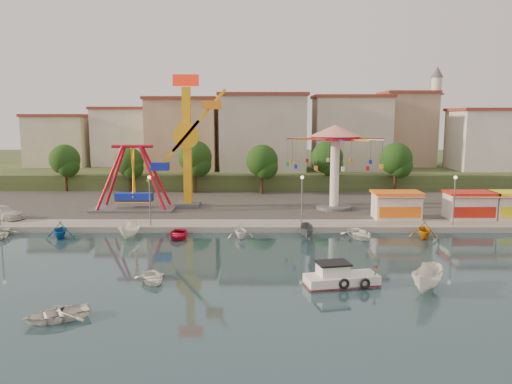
{
  "coord_description": "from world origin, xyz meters",
  "views": [
    {
      "loc": [
        3.25,
        -38.64,
        12.03
      ],
      "look_at": [
        3.16,
        14.0,
        4.0
      ],
      "focal_mm": 35.0,
      "sensor_mm": 36.0,
      "label": 1
    }
  ],
  "objects_px": {
    "wave_swinger": "(335,148)",
    "skiff": "(428,279)",
    "cabin_motorboat": "(340,279)",
    "kamikaze_tower": "(190,145)",
    "rowboat_a": "(152,278)",
    "van": "(2,213)",
    "pirate_ship_ride": "(134,179)"
  },
  "relations": [
    {
      "from": "pirate_ship_ride",
      "to": "rowboat_a",
      "type": "distance_m",
      "value": 26.79
    },
    {
      "from": "wave_swinger",
      "to": "cabin_motorboat",
      "type": "distance_m",
      "value": 27.94
    },
    {
      "from": "wave_swinger",
      "to": "van",
      "type": "height_order",
      "value": "wave_swinger"
    },
    {
      "from": "pirate_ship_ride",
      "to": "van",
      "type": "height_order",
      "value": "pirate_ship_ride"
    },
    {
      "from": "wave_swinger",
      "to": "cabin_motorboat",
      "type": "xyz_separation_m",
      "value": [
        -3.63,
        -26.61,
        -7.71
      ]
    },
    {
      "from": "cabin_motorboat",
      "to": "wave_swinger",
      "type": "bearing_deg",
      "value": 70.09
    },
    {
      "from": "pirate_ship_ride",
      "to": "van",
      "type": "bearing_deg",
      "value": -156.53
    },
    {
      "from": "rowboat_a",
      "to": "skiff",
      "type": "height_order",
      "value": "skiff"
    },
    {
      "from": "skiff",
      "to": "van",
      "type": "bearing_deg",
      "value": -175.46
    },
    {
      "from": "cabin_motorboat",
      "to": "van",
      "type": "distance_m",
      "value": 40.0
    },
    {
      "from": "rowboat_a",
      "to": "pirate_ship_ride",
      "type": "bearing_deg",
      "value": 83.38
    },
    {
      "from": "van",
      "to": "skiff",
      "type": "bearing_deg",
      "value": -97.19
    },
    {
      "from": "kamikaze_tower",
      "to": "wave_swinger",
      "type": "bearing_deg",
      "value": -4.78
    },
    {
      "from": "cabin_motorboat",
      "to": "rowboat_a",
      "type": "bearing_deg",
      "value": 164.85
    },
    {
      "from": "pirate_ship_ride",
      "to": "rowboat_a",
      "type": "xyz_separation_m",
      "value": [
        7.44,
        -25.41,
        -4.07
      ]
    },
    {
      "from": "kamikaze_tower",
      "to": "rowboat_a",
      "type": "xyz_separation_m",
      "value": [
        0.75,
        -27.4,
        -8.15
      ]
    },
    {
      "from": "wave_swinger",
      "to": "rowboat_a",
      "type": "height_order",
      "value": "wave_swinger"
    },
    {
      "from": "kamikaze_tower",
      "to": "rowboat_a",
      "type": "bearing_deg",
      "value": -88.43
    },
    {
      "from": "kamikaze_tower",
      "to": "skiff",
      "type": "height_order",
      "value": "kamikaze_tower"
    },
    {
      "from": "cabin_motorboat",
      "to": "kamikaze_tower",
      "type": "bearing_deg",
      "value": 104.92
    },
    {
      "from": "skiff",
      "to": "kamikaze_tower",
      "type": "bearing_deg",
      "value": 157.26
    },
    {
      "from": "wave_swinger",
      "to": "skiff",
      "type": "distance_m",
      "value": 28.85
    },
    {
      "from": "rowboat_a",
      "to": "van",
      "type": "distance_m",
      "value": 28.62
    },
    {
      "from": "rowboat_a",
      "to": "van",
      "type": "relative_size",
      "value": 0.61
    },
    {
      "from": "wave_swinger",
      "to": "cabin_motorboat",
      "type": "relative_size",
      "value": 2.1
    },
    {
      "from": "kamikaze_tower",
      "to": "van",
      "type": "height_order",
      "value": "kamikaze_tower"
    },
    {
      "from": "pirate_ship_ride",
      "to": "kamikaze_tower",
      "type": "distance_m",
      "value": 8.08
    },
    {
      "from": "rowboat_a",
      "to": "skiff",
      "type": "xyz_separation_m",
      "value": [
        19.5,
        -1.92,
        0.54
      ]
    },
    {
      "from": "kamikaze_tower",
      "to": "cabin_motorboat",
      "type": "distance_m",
      "value": 32.57
    },
    {
      "from": "kamikaze_tower",
      "to": "wave_swinger",
      "type": "xyz_separation_m",
      "value": [
        18.0,
        -1.51,
        -0.29
      ]
    },
    {
      "from": "pirate_ship_ride",
      "to": "wave_swinger",
      "type": "relative_size",
      "value": 0.86
    },
    {
      "from": "skiff",
      "to": "wave_swinger",
      "type": "bearing_deg",
      "value": 127.26
    }
  ]
}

